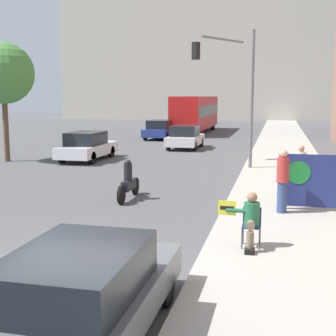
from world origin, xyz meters
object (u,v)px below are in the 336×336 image
object	(u,v)px
traffic_light_pole	(230,76)
pedestrian_behind	(300,170)
jogger_on_sidewalk	(283,181)
motorcycle_on_road	(128,183)
city_bus_on_road	(196,112)
street_tree_near_curb	(3,73)
parked_car_curbside	(82,296)
car_on_road_distant	(160,130)
seated_protester	(250,219)
protest_banner	(313,181)
car_on_road_midblock	(185,137)
car_on_road_nearest	(87,146)

from	to	relation	value
traffic_light_pole	pedestrian_behind	bearing A→B (deg)	-64.77
pedestrian_behind	jogger_on_sidewalk	bearing A→B (deg)	-12.33
motorcycle_on_road	pedestrian_behind	bearing A→B (deg)	13.45
city_bus_on_road	street_tree_near_curb	size ratio (longest dim) A/B	1.99
parked_car_curbside	car_on_road_distant	size ratio (longest dim) A/B	1.01
pedestrian_behind	city_bus_on_road	distance (m)	28.96
seated_protester	car_on_road_distant	world-z (taller)	car_on_road_distant
seated_protester	protest_banner	xyz separation A→B (m)	(1.52, 3.80, 0.22)
protest_banner	car_on_road_distant	distance (m)	24.71
car_on_road_midblock	pedestrian_behind	bearing A→B (deg)	-64.69
protest_banner	street_tree_near_curb	size ratio (longest dim) A/B	0.32
traffic_light_pole	car_on_road_nearest	distance (m)	8.49
pedestrian_behind	motorcycle_on_road	bearing A→B (deg)	-75.92
parked_car_curbside	street_tree_near_curb	world-z (taller)	street_tree_near_curb
seated_protester	car_on_road_nearest	bearing A→B (deg)	137.16
car_on_road_distant	car_on_road_midblock	bearing A→B (deg)	-62.32
pedestrian_behind	motorcycle_on_road	world-z (taller)	pedestrian_behind
parked_car_curbside	street_tree_near_curb	size ratio (longest dim) A/B	0.73
protest_banner	street_tree_near_curb	bearing A→B (deg)	151.45
traffic_light_pole	motorcycle_on_road	size ratio (longest dim) A/B	2.94
pedestrian_behind	street_tree_near_curb	distance (m)	16.17
car_on_road_distant	city_bus_on_road	bearing A→B (deg)	77.38
pedestrian_behind	city_bus_on_road	size ratio (longest dim) A/B	0.14
traffic_light_pole	car_on_road_nearest	size ratio (longest dim) A/B	1.38
jogger_on_sidewalk	car_on_road_distant	size ratio (longest dim) A/B	0.40
protest_banner	car_on_road_distant	xyz separation A→B (m)	(-10.23, 22.50, -0.24)
car_on_road_nearest	car_on_road_distant	distance (m)	13.08
jogger_on_sidewalk	car_on_road_nearest	distance (m)	14.11
car_on_road_distant	street_tree_near_curb	world-z (taller)	street_tree_near_curb
seated_protester	car_on_road_nearest	world-z (taller)	car_on_road_nearest
pedestrian_behind	motorcycle_on_road	distance (m)	5.70
traffic_light_pole	street_tree_near_curb	xyz separation A→B (m)	(-11.59, -0.40, 0.23)
protest_banner	car_on_road_midblock	distance (m)	17.58
car_on_road_midblock	car_on_road_distant	xyz separation A→B (m)	(-3.32, 6.33, 0.01)
protest_banner	street_tree_near_curb	world-z (taller)	street_tree_near_curb
car_on_road_distant	motorcycle_on_road	distance (m)	22.17
parked_car_curbside	street_tree_near_curb	xyz separation A→B (m)	(-11.30, 16.19, 3.84)
seated_protester	car_on_road_midblock	world-z (taller)	car_on_road_midblock
jogger_on_sidewalk	car_on_road_midblock	xyz separation A→B (m)	(-6.06, 16.61, -0.30)
jogger_on_sidewalk	protest_banner	size ratio (longest dim) A/B	0.91
traffic_light_pole	motorcycle_on_road	world-z (taller)	traffic_light_pole
pedestrian_behind	car_on_road_midblock	bearing A→B (deg)	-154.05
car_on_road_midblock	motorcycle_on_road	bearing A→B (deg)	-85.82
seated_protester	car_on_road_nearest	size ratio (longest dim) A/B	0.27
seated_protester	pedestrian_behind	world-z (taller)	pedestrian_behind
traffic_light_pole	car_on_road_distant	world-z (taller)	traffic_light_pole
parked_car_curbside	city_bus_on_road	distance (m)	38.29
parked_car_curbside	motorcycle_on_road	world-z (taller)	parked_car_curbside
city_bus_on_road	street_tree_near_curb	distance (m)	22.77
pedestrian_behind	car_on_road_nearest	world-z (taller)	pedestrian_behind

